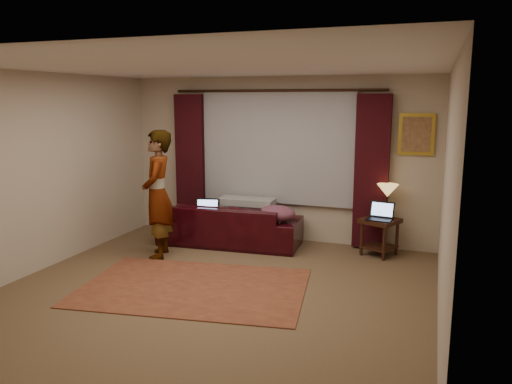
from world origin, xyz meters
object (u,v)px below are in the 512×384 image
(person, at_px, (158,194))
(laptop_sofa, at_px, (206,209))
(laptop_table, at_px, (380,212))
(tiffany_lamp, at_px, (387,201))
(end_table, at_px, (379,237))
(sofa, at_px, (230,216))

(person, bearing_deg, laptop_sofa, 131.19)
(laptop_table, bearing_deg, tiffany_lamp, 78.33)
(person, bearing_deg, end_table, 89.13)
(laptop_sofa, bearing_deg, end_table, -5.05)
(sofa, bearing_deg, end_table, -179.12)
(tiffany_lamp, relative_size, laptop_table, 1.30)
(tiffany_lamp, relative_size, person, 0.27)
(sofa, xyz_separation_m, person, (-0.72, -0.93, 0.47))
(tiffany_lamp, height_order, person, person)
(laptop_sofa, distance_m, end_table, 2.64)
(sofa, height_order, laptop_table, sofa)
(sofa, distance_m, tiffany_lamp, 2.39)
(end_table, bearing_deg, laptop_table, -90.58)
(laptop_sofa, height_order, end_table, laptop_sofa)
(end_table, bearing_deg, sofa, -174.93)
(end_table, xyz_separation_m, tiffany_lamp, (0.08, 0.10, 0.52))
(laptop_table, height_order, person, person)
(end_table, height_order, person, person)
(end_table, bearing_deg, person, -159.26)
(sofa, bearing_deg, tiffany_lamp, -176.91)
(laptop_sofa, bearing_deg, tiffany_lamp, -3.22)
(person, bearing_deg, sofa, 120.75)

